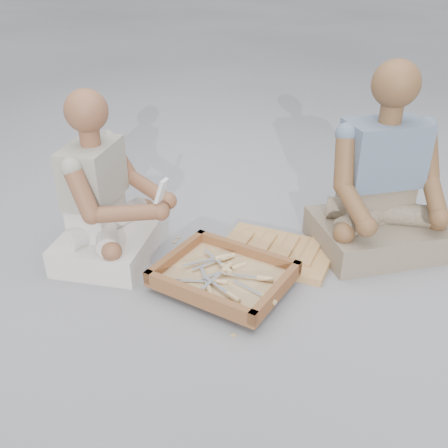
% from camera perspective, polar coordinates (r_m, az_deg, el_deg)
% --- Properties ---
extents(ground, '(60.00, 60.00, 0.00)m').
position_cam_1_polar(ground, '(2.13, 0.09, -8.54)').
color(ground, '#99999E').
rests_on(ground, ground).
extents(carved_panel, '(0.59, 0.46, 0.03)m').
position_cam_1_polar(carved_panel, '(2.41, 5.99, -3.17)').
color(carved_panel, '#9F793D').
rests_on(carved_panel, ground).
extents(tool_tray, '(0.65, 0.59, 0.07)m').
position_cam_1_polar(tool_tray, '(2.16, -0.01, -5.93)').
color(tool_tray, brown).
rests_on(tool_tray, carved_panel).
extents(chisel_0, '(0.18, 0.15, 0.02)m').
position_cam_1_polar(chisel_0, '(2.02, 0.66, -8.10)').
color(chisel_0, white).
rests_on(chisel_0, tool_tray).
extents(chisel_1, '(0.16, 0.17, 0.02)m').
position_cam_1_polar(chisel_1, '(2.18, 0.02, -4.88)').
color(chisel_1, white).
rests_on(chisel_1, tool_tray).
extents(chisel_2, '(0.20, 0.13, 0.02)m').
position_cam_1_polar(chisel_2, '(2.04, 4.62, -8.29)').
color(chisel_2, white).
rests_on(chisel_2, tool_tray).
extents(chisel_3, '(0.22, 0.02, 0.02)m').
position_cam_1_polar(chisel_3, '(2.12, 4.15, -6.16)').
color(chisel_3, white).
rests_on(chisel_3, tool_tray).
extents(chisel_4, '(0.18, 0.16, 0.02)m').
position_cam_1_polar(chisel_4, '(2.20, 1.16, -5.01)').
color(chisel_4, white).
rests_on(chisel_4, tool_tray).
extents(chisel_5, '(0.17, 0.16, 0.02)m').
position_cam_1_polar(chisel_5, '(2.25, -0.03, -3.96)').
color(chisel_5, white).
rests_on(chisel_5, tool_tray).
extents(chisel_6, '(0.11, 0.21, 0.02)m').
position_cam_1_polar(chisel_6, '(2.06, -1.73, -7.47)').
color(chisel_6, white).
rests_on(chisel_6, tool_tray).
extents(chisel_7, '(0.10, 0.21, 0.02)m').
position_cam_1_polar(chisel_7, '(2.16, -0.02, -5.27)').
color(chisel_7, white).
rests_on(chisel_7, tool_tray).
extents(chisel_8, '(0.19, 0.13, 0.02)m').
position_cam_1_polar(chisel_8, '(2.24, -0.73, -3.90)').
color(chisel_8, white).
rests_on(chisel_8, tool_tray).
extents(chisel_9, '(0.22, 0.04, 0.02)m').
position_cam_1_polar(chisel_9, '(2.11, -1.17, -6.60)').
color(chisel_9, white).
rests_on(chisel_9, tool_tray).
extents(wood_chip_0, '(0.02, 0.02, 0.00)m').
position_cam_1_polar(wood_chip_0, '(2.52, -5.66, -2.07)').
color(wood_chip_0, tan).
rests_on(wood_chip_0, ground).
extents(wood_chip_1, '(0.02, 0.02, 0.00)m').
position_cam_1_polar(wood_chip_1, '(2.26, -5.76, -6.04)').
color(wood_chip_1, tan).
rests_on(wood_chip_1, ground).
extents(wood_chip_2, '(0.02, 0.02, 0.00)m').
position_cam_1_polar(wood_chip_2, '(2.52, 0.33, -1.91)').
color(wood_chip_2, tan).
rests_on(wood_chip_2, ground).
extents(wood_chip_3, '(0.02, 0.02, 0.00)m').
position_cam_1_polar(wood_chip_3, '(2.21, -7.10, -7.05)').
color(wood_chip_3, tan).
rests_on(wood_chip_3, ground).
extents(wood_chip_4, '(0.02, 0.02, 0.00)m').
position_cam_1_polar(wood_chip_4, '(1.95, 1.10, -12.57)').
color(wood_chip_4, tan).
rests_on(wood_chip_4, ground).
extents(wood_chip_5, '(0.02, 0.02, 0.00)m').
position_cam_1_polar(wood_chip_5, '(2.36, -3.62, -4.24)').
color(wood_chip_5, tan).
rests_on(wood_chip_5, ground).
extents(wood_chip_6, '(0.02, 0.02, 0.00)m').
position_cam_1_polar(wood_chip_6, '(2.55, -5.22, -1.55)').
color(wood_chip_6, tan).
rests_on(wood_chip_6, ground).
extents(wood_chip_7, '(0.02, 0.02, 0.00)m').
position_cam_1_polar(wood_chip_7, '(2.38, -2.42, -3.92)').
color(wood_chip_7, tan).
rests_on(wood_chip_7, ground).
extents(wood_chip_8, '(0.02, 0.02, 0.00)m').
position_cam_1_polar(wood_chip_8, '(2.17, 0.89, -7.58)').
color(wood_chip_8, tan).
rests_on(wood_chip_8, ground).
extents(craftsman, '(0.53, 0.52, 0.79)m').
position_cam_1_polar(craftsman, '(2.35, -13.43, 2.26)').
color(craftsman, silver).
rests_on(craftsman, ground).
extents(companion, '(0.71, 0.65, 0.89)m').
position_cam_1_polar(companion, '(2.45, 17.53, 3.58)').
color(companion, gray).
rests_on(companion, ground).
extents(mobile_phone, '(0.06, 0.06, 0.11)m').
position_cam_1_polar(mobile_phone, '(2.14, -7.18, 3.78)').
color(mobile_phone, white).
rests_on(mobile_phone, craftsman).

